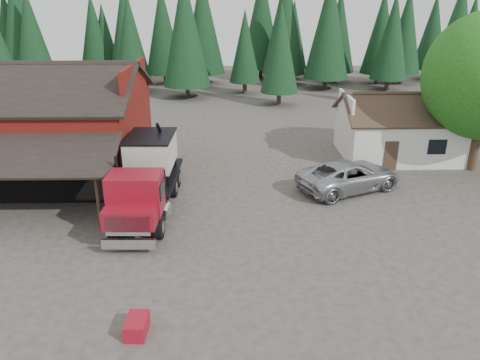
{
  "coord_description": "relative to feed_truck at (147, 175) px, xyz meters",
  "views": [
    {
      "loc": [
        1.05,
        -19.11,
        10.84
      ],
      "look_at": [
        1.44,
        3.79,
        1.8
      ],
      "focal_mm": 35.0,
      "sensor_mm": 36.0,
      "label": 1
    }
  ],
  "objects": [
    {
      "name": "near_pine_b",
      "position": [
        9.49,
        25.98,
        3.87
      ],
      "size": [
        3.96,
        3.96,
        10.4
      ],
      "color": "#382619",
      "rests_on": "ground"
    },
    {
      "name": "ground",
      "position": [
        3.49,
        -4.02,
        -2.01
      ],
      "size": [
        120.0,
        120.0,
        0.0
      ],
      "primitive_type": "plane",
      "color": "#403932",
      "rests_on": "ground"
    },
    {
      "name": "silver_car",
      "position": [
        11.49,
        2.68,
        -1.13
      ],
      "size": [
        7.03,
        5.41,
        1.77
      ],
      "primitive_type": "imported",
      "rotation": [
        0.0,
        0.0,
        2.02
      ],
      "color": "#A6A9AE",
      "rests_on": "ground"
    },
    {
      "name": "near_pine_c",
      "position": [
        25.49,
        21.98,
        4.88
      ],
      "size": [
        4.84,
        4.84,
        12.4
      ],
      "color": "#382619",
      "rests_on": "ground"
    },
    {
      "name": "equip_box",
      "position": [
        1.22,
        -10.02,
        -1.71
      ],
      "size": [
        0.74,
        1.12,
        0.6
      ],
      "primitive_type": "cube",
      "rotation": [
        0.0,
        0.0,
        -0.04
      ],
      "color": "maroon",
      "rests_on": "ground"
    },
    {
      "name": "near_pine_d",
      "position": [
        -0.51,
        29.98,
        5.38
      ],
      "size": [
        5.28,
        5.28,
        13.4
      ],
      "color": "#382619",
      "rests_on": "ground"
    },
    {
      "name": "feed_truck",
      "position": [
        0.0,
        0.0,
        0.0
      ],
      "size": [
        2.82,
        9.59,
        4.31
      ],
      "rotation": [
        0.0,
        0.0,
        -0.02
      ],
      "color": "black",
      "rests_on": "ground"
    },
    {
      "name": "red_barn",
      "position": [
        -7.51,
        5.88,
        0.68
      ],
      "size": [
        12.8,
        13.63,
        7.18
      ],
      "color": "maroon",
      "rests_on": "ground"
    },
    {
      "name": "conifer_backdrop",
      "position": [
        3.49,
        37.98,
        -2.01
      ],
      "size": [
        76.0,
        16.0,
        16.0
      ],
      "primitive_type": null,
      "color": "black",
      "rests_on": "ground"
    },
    {
      "name": "farmhouse",
      "position": [
        16.49,
        8.97,
        -0.35
      ],
      "size": [
        8.6,
        6.42,
        4.65
      ],
      "color": "silver",
      "rests_on": "ground"
    }
  ]
}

